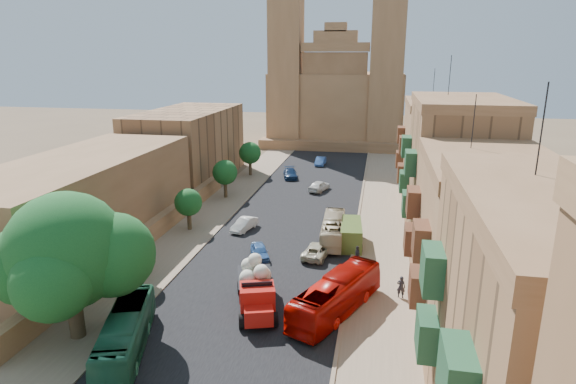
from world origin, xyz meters
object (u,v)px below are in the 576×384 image
at_px(olive_pickup, 349,234).
at_px(car_dkblue, 290,173).
at_px(street_tree_b, 188,203).
at_px(street_tree_d, 250,153).
at_px(street_tree_c, 225,173).
at_px(pedestrian_a, 401,287).
at_px(car_white_b, 319,186).
at_px(pedestrian_c, 357,255).
at_px(bus_green_north, 126,333).
at_px(red_truck, 256,287).
at_px(car_cream, 317,251).
at_px(car_blue_b, 320,161).
at_px(street_tree_a, 129,242).
at_px(bus_red_east, 336,295).
at_px(bus_cream_east, 333,230).
at_px(ficus_tree, 69,255).
at_px(church, 337,96).
at_px(car_blue_a, 260,251).
at_px(car_white_a, 244,224).

xyz_separation_m(olive_pickup, car_dkblue, (-10.29, 24.56, -0.38)).
distance_m(street_tree_b, car_dkblue, 24.35).
bearing_deg(street_tree_d, car_dkblue, -5.18).
xyz_separation_m(street_tree_c, pedestrian_a, (21.00, -22.88, -2.35)).
bearing_deg(car_white_b, olive_pickup, 123.84).
distance_m(street_tree_d, pedestrian_c, 34.41).
height_order(bus_green_north, pedestrian_c, bus_green_north).
bearing_deg(pedestrian_c, red_truck, -58.42).
relative_size(street_tree_d, car_cream, 1.18).
xyz_separation_m(red_truck, car_blue_b, (-1.38, 47.40, -1.02)).
relative_size(street_tree_a, bus_green_north, 0.55).
height_order(bus_red_east, bus_cream_east, bus_red_east).
bearing_deg(pedestrian_a, ficus_tree, 35.83).
height_order(street_tree_c, bus_red_east, street_tree_c).
xyz_separation_m(pedestrian_a, pedestrian_c, (-3.50, 5.36, -0.02)).
relative_size(church, car_cream, 8.49).
height_order(ficus_tree, olive_pickup, ficus_tree).
relative_size(olive_pickup, car_blue_a, 1.56).
xyz_separation_m(ficus_tree, car_dkblue, (5.62, 43.43, -4.97)).
height_order(olive_pickup, pedestrian_c, olive_pickup).
bearing_deg(pedestrian_a, street_tree_c, -35.68).
relative_size(ficus_tree, street_tree_b, 2.20).
relative_size(car_cream, car_white_b, 1.04).
xyz_separation_m(street_tree_b, street_tree_c, (-0.00, 12.00, 0.33)).
distance_m(car_white_b, car_blue_b, 15.87).
bearing_deg(bus_cream_east, street_tree_d, -61.04).
bearing_deg(street_tree_d, pedestrian_a, -58.95).
xyz_separation_m(olive_pickup, bus_red_east, (0.00, -12.87, 0.30)).
xyz_separation_m(bus_green_north, pedestrian_a, (16.56, 10.06, -0.39)).
height_order(church, street_tree_c, church).
relative_size(bus_green_north, bus_red_east, 0.93).
relative_size(car_white_a, pedestrian_c, 2.19).
bearing_deg(ficus_tree, car_white_b, 73.91).
distance_m(car_white_a, pedestrian_c, 13.48).
relative_size(street_tree_a, bus_red_east, 0.51).
bearing_deg(church, red_truck, -89.27).
bearing_deg(bus_red_east, ficus_tree, 44.58).
xyz_separation_m(red_truck, bus_green_north, (-6.44, -6.47, -0.41)).
relative_size(olive_pickup, pedestrian_a, 3.10).
relative_size(church, bus_red_east, 3.75).
bearing_deg(street_tree_d, pedestrian_c, -59.34).
height_order(bus_cream_east, car_cream, bus_cream_east).
xyz_separation_m(street_tree_d, red_truck, (10.88, -38.47, -1.70)).
bearing_deg(pedestrian_c, ficus_tree, -71.36).
bearing_deg(church, street_tree_b, -100.38).
xyz_separation_m(olive_pickup, bus_green_north, (-12.06, -19.81, 0.21)).
bearing_deg(red_truck, car_dkblue, 97.02).
xyz_separation_m(car_cream, pedestrian_c, (3.61, -0.96, 0.26)).
relative_size(church, street_tree_b, 8.37).
relative_size(bus_cream_east, car_dkblue, 1.80).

